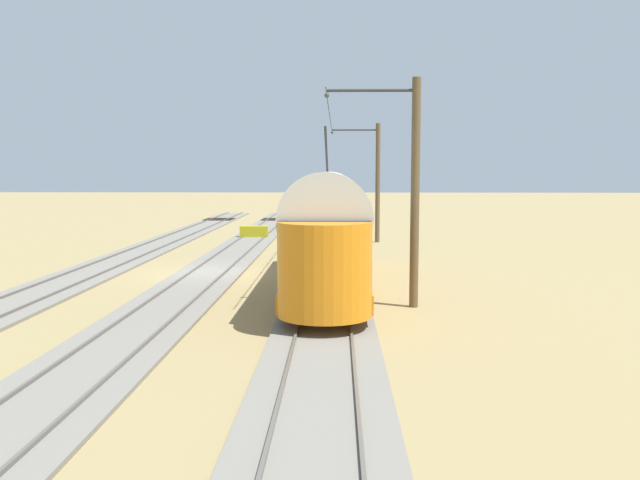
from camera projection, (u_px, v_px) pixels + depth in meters
ground_plane at (209, 274)px, 28.04m from camera, size 220.00×220.00×0.00m
track_streetcar_siding at (329, 272)px, 28.21m from camera, size 2.80×80.00×0.18m
track_adjacent_siding at (211, 272)px, 28.34m from camera, size 2.80×80.00×0.18m
track_third_siding at (94, 271)px, 28.48m from camera, size 2.80×80.00×0.18m
vintage_streetcar at (328, 228)px, 24.38m from camera, size 2.65×15.83×5.38m
catenary_pole_foreground at (376, 180)px, 40.39m from camera, size 3.00×0.28×7.21m
catenary_pole_mid_near at (412, 189)px, 20.86m from camera, size 3.00×0.28×7.21m
overhead_wire_run at (333, 121)px, 31.08m from camera, size 2.80×23.63×0.18m
track_end_bumper at (254, 232)px, 43.02m from camera, size 1.80×0.60×0.80m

